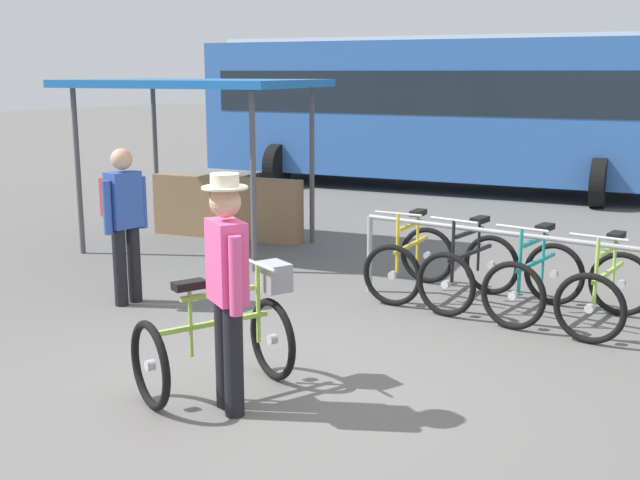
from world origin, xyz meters
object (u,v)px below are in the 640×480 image
racked_bike_yellow (411,261)px  racked_bike_teal (535,281)px  racked_bike_lime (607,292)px  person_with_featured_bike (227,284)px  featured_bicycle (224,335)px  market_stall (211,145)px  bus_distant (444,104)px  racked_bike_black (470,271)px  pedestrian_with_backpack (123,216)px

racked_bike_yellow → racked_bike_teal: (1.40, -0.04, -0.00)m
racked_bike_lime → person_with_featured_bike: person_with_featured_bike is taller
racked_bike_yellow → racked_bike_teal: size_ratio=1.00×
featured_bicycle → market_stall: market_stall is taller
racked_bike_teal → featured_bicycle: 3.43m
featured_bicycle → bus_distant: bearing=106.8°
racked_bike_lime → bus_distant: size_ratio=0.11×
racked_bike_black → featured_bicycle: (-0.64, -3.17, 0.08)m
racked_bike_black → racked_bike_lime: bearing=-1.5°
racked_bike_black → person_with_featured_bike: size_ratio=0.66×
pedestrian_with_backpack → featured_bicycle: bearing=-26.9°
racked_bike_black → bus_distant: size_ratio=0.11×
racked_bike_black → market_stall: 4.46m
market_stall → pedestrian_with_backpack: bearing=-66.0°
racked_bike_yellow → featured_bicycle: size_ratio=0.91×
racked_bike_yellow → pedestrian_with_backpack: pedestrian_with_backpack is taller
racked_bike_teal → racked_bike_yellow: bearing=178.5°
featured_bicycle → person_with_featured_bike: 0.63m
racked_bike_yellow → racked_bike_lime: same height
racked_bike_yellow → racked_bike_teal: same height
racked_bike_lime → pedestrian_with_backpack: bearing=-156.5°
racked_bike_teal → racked_bike_lime: 0.70m
bus_distant → racked_bike_yellow: bearing=-67.2°
racked_bike_black → racked_bike_lime: (1.40, -0.04, -0.00)m
racked_bike_black → racked_bike_teal: size_ratio=0.99×
person_with_featured_bike → pedestrian_with_backpack: size_ratio=1.05×
racked_bike_lime → pedestrian_with_backpack: size_ratio=0.68×
racked_bike_black → bus_distant: bus_distant is taller
racked_bike_lime → person_with_featured_bike: (-1.77, -3.40, 0.58)m
racked_bike_yellow → racked_bike_teal: 1.40m
racked_bike_yellow → pedestrian_with_backpack: 3.11m
racked_bike_black → featured_bicycle: 3.24m
bus_distant → market_stall: (-0.37, -6.81, -0.35)m
racked_bike_black → person_with_featured_bike: (-0.37, -3.44, 0.58)m
person_with_featured_bike → bus_distant: size_ratio=0.17×
racked_bike_black → bus_distant: bearing=117.1°
bus_distant → pedestrian_with_backpack: bearing=-84.8°
racked_bike_yellow → person_with_featured_bike: person_with_featured_bike is taller
racked_bike_black → racked_bike_teal: same height
racked_bike_yellow → pedestrian_with_backpack: size_ratio=0.70×
market_stall → bus_distant: bearing=86.9°
racked_bike_lime → pedestrian_with_backpack: pedestrian_with_backpack is taller
racked_bike_lime → bus_distant: (-5.30, 7.66, 1.37)m
pedestrian_with_backpack → racked_bike_lime: bearing=23.5°
racked_bike_yellow → featured_bicycle: (0.06, -3.19, 0.08)m
racked_bike_teal → person_with_featured_bike: size_ratio=0.67×
racked_bike_teal → market_stall: market_stall is taller
racked_bike_yellow → featured_bicycle: same height
featured_bicycle → bus_distant: size_ratio=0.12×
racked_bike_black → racked_bike_teal: (0.70, -0.02, -0.00)m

